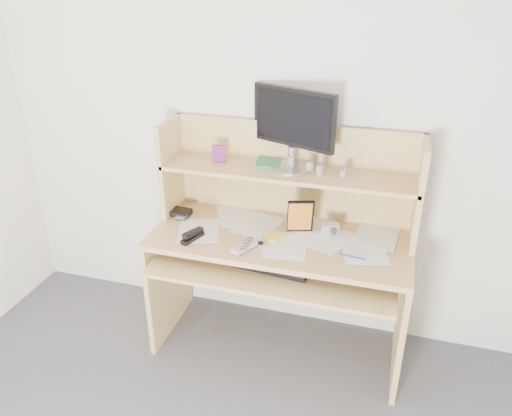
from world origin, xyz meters
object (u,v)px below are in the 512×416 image
(keyboard, at_px, (273,266))
(tv_remote, at_px, (247,246))
(game_case, at_px, (300,216))
(desk, at_px, (283,239))
(monitor, at_px, (293,126))

(keyboard, height_order, tv_remote, tv_remote)
(keyboard, bearing_deg, game_case, 73.61)
(tv_remote, bearing_deg, game_case, 72.32)
(tv_remote, bearing_deg, keyboard, 29.30)
(tv_remote, relative_size, game_case, 0.94)
(desk, distance_m, keyboard, 0.24)
(keyboard, relative_size, game_case, 2.06)
(monitor, bearing_deg, tv_remote, -90.40)
(tv_remote, xyz_separation_m, game_case, (0.23, 0.23, 0.09))
(tv_remote, bearing_deg, desk, 87.94)
(keyboard, xyz_separation_m, game_case, (0.09, 0.23, 0.19))
(keyboard, bearing_deg, tv_remote, -171.85)
(keyboard, relative_size, monitor, 0.88)
(desk, height_order, tv_remote, desk)
(keyboard, distance_m, monitor, 0.74)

